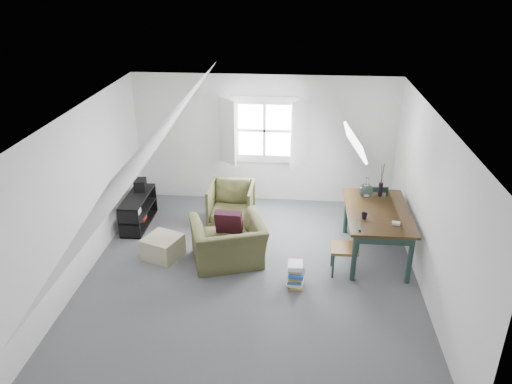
# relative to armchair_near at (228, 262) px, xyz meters

# --- Properties ---
(floor) EXTENTS (5.50, 5.50, 0.00)m
(floor) POSITION_rel_armchair_near_xyz_m (0.40, -0.35, 0.00)
(floor) COLOR #505155
(floor) RESTS_ON ground
(ceiling) EXTENTS (5.50, 5.50, 0.00)m
(ceiling) POSITION_rel_armchair_near_xyz_m (0.40, -0.35, 2.50)
(ceiling) COLOR white
(ceiling) RESTS_ON wall_back
(wall_back) EXTENTS (5.00, 0.00, 5.00)m
(wall_back) POSITION_rel_armchair_near_xyz_m (0.40, 2.40, 1.25)
(wall_back) COLOR silver
(wall_back) RESTS_ON ground
(wall_front) EXTENTS (5.00, 0.00, 5.00)m
(wall_front) POSITION_rel_armchair_near_xyz_m (0.40, -3.10, 1.25)
(wall_front) COLOR silver
(wall_front) RESTS_ON ground
(wall_left) EXTENTS (0.00, 5.50, 5.50)m
(wall_left) POSITION_rel_armchair_near_xyz_m (-2.10, -0.35, 1.25)
(wall_left) COLOR silver
(wall_left) RESTS_ON ground
(wall_right) EXTENTS (0.00, 5.50, 5.50)m
(wall_right) POSITION_rel_armchair_near_xyz_m (2.90, -0.35, 1.25)
(wall_right) COLOR silver
(wall_right) RESTS_ON ground
(slope_left) EXTENTS (3.19, 5.50, 4.48)m
(slope_left) POSITION_rel_armchair_near_xyz_m (-1.15, -0.35, 1.78)
(slope_left) COLOR white
(slope_left) RESTS_ON wall_left
(slope_right) EXTENTS (3.19, 5.50, 4.48)m
(slope_right) POSITION_rel_armchair_near_xyz_m (1.95, -0.35, 1.78)
(slope_right) COLOR white
(slope_right) RESTS_ON wall_right
(dormer_window) EXTENTS (1.71, 0.35, 1.30)m
(dormer_window) POSITION_rel_armchair_near_xyz_m (0.40, 2.32, 1.45)
(dormer_window) COLOR white
(dormer_window) RESTS_ON wall_back
(skylight) EXTENTS (0.35, 0.75, 0.47)m
(skylight) POSITION_rel_armchair_near_xyz_m (1.95, 0.95, 1.75)
(skylight) COLOR white
(skylight) RESTS_ON slope_right
(armchair_near) EXTENTS (1.35, 1.26, 0.72)m
(armchair_near) POSITION_rel_armchair_near_xyz_m (0.00, 0.00, 0.00)
(armchair_near) COLOR #464728
(armchair_near) RESTS_ON floor
(armchair_far) EXTENTS (0.81, 0.83, 0.74)m
(armchair_far) POSITION_rel_armchair_near_xyz_m (-0.13, 1.37, 0.00)
(armchair_far) COLOR #464728
(armchair_far) RESTS_ON floor
(throw_pillow) EXTENTS (0.43, 0.27, 0.44)m
(throw_pillow) POSITION_rel_armchair_near_xyz_m (0.00, 0.15, 0.64)
(throw_pillow) COLOR #350E1E
(throw_pillow) RESTS_ON armchair_near
(ottoman) EXTENTS (0.68, 0.68, 0.35)m
(ottoman) POSITION_rel_armchair_near_xyz_m (-1.07, 0.08, 0.18)
(ottoman) COLOR tan
(ottoman) RESTS_ON floor
(dining_table) EXTENTS (0.98, 1.64, 0.82)m
(dining_table) POSITION_rel_armchair_near_xyz_m (2.33, 0.41, 0.71)
(dining_table) COLOR black
(dining_table) RESTS_ON floor
(demijohn) EXTENTS (0.24, 0.24, 0.33)m
(demijohn) POSITION_rel_armchair_near_xyz_m (2.18, 0.86, 0.96)
(demijohn) COLOR silver
(demijohn) RESTS_ON dining_table
(vase_twigs) EXTENTS (0.07, 0.08, 0.57)m
(vase_twigs) POSITION_rel_armchair_near_xyz_m (2.43, 0.96, 0.95)
(vase_twigs) COLOR black
(vase_twigs) RESTS_ON dining_table
(cup) EXTENTS (0.10, 0.10, 0.09)m
(cup) POSITION_rel_armchair_near_xyz_m (2.08, 0.11, 0.82)
(cup) COLOR black
(cup) RESTS_ON dining_table
(paper_box) EXTENTS (0.13, 0.10, 0.04)m
(paper_box) POSITION_rel_armchair_near_xyz_m (2.53, -0.04, 0.84)
(paper_box) COLOR white
(paper_box) RESTS_ON dining_table
(dining_chair_far) EXTENTS (0.46, 0.46, 0.98)m
(dining_chair_far) POSITION_rel_armchair_near_xyz_m (2.35, 1.12, 0.51)
(dining_chair_far) COLOR brown
(dining_chair_far) RESTS_ON floor
(dining_chair_near) EXTENTS (0.40, 0.40, 0.85)m
(dining_chair_near) POSITION_rel_armchair_near_xyz_m (1.82, -0.13, 0.44)
(dining_chair_near) COLOR brown
(dining_chair_near) RESTS_ON floor
(media_shelf) EXTENTS (0.37, 1.11, 0.57)m
(media_shelf) POSITION_rel_armchair_near_xyz_m (-1.79, 1.09, 0.26)
(media_shelf) COLOR black
(media_shelf) RESTS_ON floor
(electronics_box) EXTENTS (0.24, 0.30, 0.22)m
(electronics_box) POSITION_rel_armchair_near_xyz_m (-1.79, 1.38, 0.66)
(electronics_box) COLOR black
(electronics_box) RESTS_ON media_shelf
(magazine_stack) EXTENTS (0.28, 0.33, 0.37)m
(magazine_stack) POSITION_rel_armchair_near_xyz_m (1.07, -0.55, 0.19)
(magazine_stack) COLOR #B29933
(magazine_stack) RESTS_ON floor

